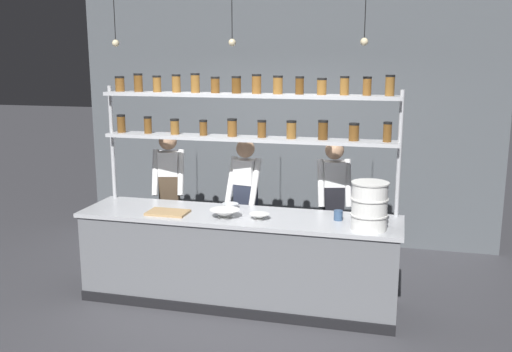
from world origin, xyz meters
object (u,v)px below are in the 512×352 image
at_px(cutting_board, 168,212).
at_px(chef_center, 245,201).
at_px(prep_bowl_center_back, 259,217).
at_px(container_stack, 369,206).
at_px(serving_cup_front, 338,215).
at_px(chef_right, 333,203).
at_px(chef_left, 169,192).
at_px(prep_bowl_near_left, 230,206).
at_px(prep_bowl_center_front, 225,214).
at_px(spice_shelf_unit, 247,118).

bearing_deg(cutting_board, chef_center, 52.31).
bearing_deg(prep_bowl_center_back, container_stack, -4.25).
xyz_separation_m(chef_center, serving_cup_front, (1.08, -0.57, 0.07)).
height_order(chef_right, serving_cup_front, chef_right).
relative_size(chef_center, serving_cup_front, 16.42).
relative_size(chef_left, prep_bowl_center_back, 8.22).
height_order(chef_center, prep_bowl_near_left, chef_center).
xyz_separation_m(container_stack, prep_bowl_center_front, (-1.38, 0.05, -0.18)).
bearing_deg(prep_bowl_center_front, serving_cup_front, 9.58).
distance_m(chef_right, container_stack, 1.06).
distance_m(prep_bowl_center_front, prep_bowl_center_back, 0.34).
bearing_deg(chef_right, spice_shelf_unit, -168.75).
distance_m(chef_left, chef_center, 0.94).
distance_m(chef_left, prep_bowl_center_front, 1.26).
relative_size(spice_shelf_unit, prep_bowl_center_front, 10.42).
distance_m(prep_bowl_center_front, serving_cup_front, 1.09).
distance_m(chef_left, container_stack, 2.49).
relative_size(chef_center, chef_right, 1.00).
bearing_deg(prep_bowl_near_left, chef_center, 82.64).
bearing_deg(prep_bowl_center_front, chef_center, 89.96).
bearing_deg(chef_center, serving_cup_front, -16.76).
bearing_deg(chef_left, spice_shelf_unit, -34.57).
relative_size(chef_right, container_stack, 3.60).
distance_m(prep_bowl_near_left, prep_bowl_center_back, 0.51).
relative_size(spice_shelf_unit, chef_right, 1.95).
relative_size(prep_bowl_near_left, prep_bowl_center_back, 0.88).
bearing_deg(chef_right, chef_center, 172.68).
bearing_deg(cutting_board, serving_cup_front, 6.52).
xyz_separation_m(cutting_board, prep_bowl_center_front, (0.59, 0.01, 0.03)).
bearing_deg(prep_bowl_center_front, prep_bowl_near_left, 98.40).
relative_size(prep_bowl_center_front, serving_cup_front, 3.07).
xyz_separation_m(chef_center, prep_bowl_near_left, (-0.05, -0.41, 0.04)).
bearing_deg(chef_right, container_stack, -80.70).
relative_size(spice_shelf_unit, chef_left, 1.90).
xyz_separation_m(chef_left, chef_center, (0.93, -0.09, -0.03)).
relative_size(prep_bowl_near_left, prep_bowl_center_front, 0.59).
distance_m(chef_center, prep_bowl_center_back, 0.80).
distance_m(chef_right, serving_cup_front, 0.72).
height_order(spice_shelf_unit, prep_bowl_center_front, spice_shelf_unit).
bearing_deg(serving_cup_front, prep_bowl_center_front, -170.42).
distance_m(spice_shelf_unit, chef_center, 0.99).
relative_size(chef_left, prep_bowl_near_left, 9.38).
distance_m(container_stack, cutting_board, 1.98).
bearing_deg(chef_right, prep_bowl_center_back, -140.51).
bearing_deg(prep_bowl_center_front, chef_right, 43.22).
relative_size(chef_center, container_stack, 3.60).
distance_m(cutting_board, prep_bowl_center_back, 0.93).
bearing_deg(prep_bowl_near_left, spice_shelf_unit, 37.02).
xyz_separation_m(prep_bowl_near_left, prep_bowl_center_front, (0.05, -0.35, 0.02)).
height_order(container_stack, prep_bowl_near_left, container_stack).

